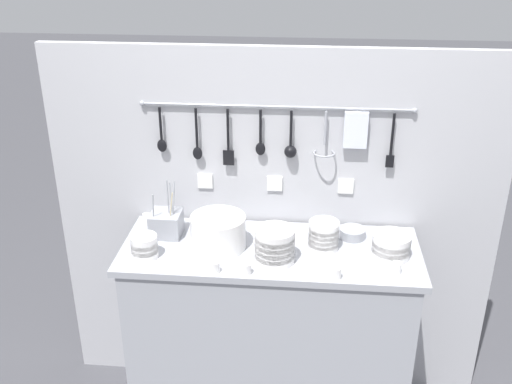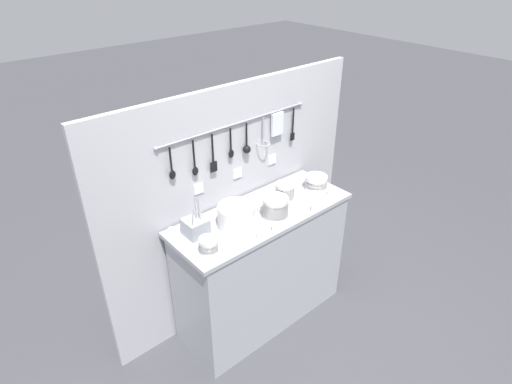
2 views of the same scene
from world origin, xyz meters
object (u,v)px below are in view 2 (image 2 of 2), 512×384
bowl_stack_back_corner (208,246)px  cup_edge_far (260,208)px  bowl_stack_tall_left (276,208)px  cup_mid_row (275,227)px  plate_stack (236,216)px  steel_mixing_bowl (287,185)px  cutlery_caddy (196,227)px  cup_back_right (172,231)px  cup_back_left (330,192)px  cup_beside_plates (312,177)px  bowl_stack_short_front (316,182)px  cup_front_left (314,207)px  bowl_stack_wide_centre (285,192)px  cup_centre (259,235)px

bowl_stack_back_corner → cup_edge_far: bowl_stack_back_corner is taller
bowl_stack_tall_left → cup_edge_far: bowl_stack_tall_left is taller
cup_mid_row → cup_edge_far: bearing=71.3°
plate_stack → steel_mixing_bowl: bearing=13.3°
steel_mixing_bowl → cutlery_caddy: cutlery_caddy is taller
cup_back_right → cup_back_left: 1.16m
cutlery_caddy → cup_back_left: size_ratio=5.63×
plate_stack → cutlery_caddy: bearing=160.0°
plate_stack → cup_beside_plates: bearing=6.8°
bowl_stack_short_front → cup_edge_far: bearing=176.1°
bowl_stack_tall_left → cup_back_left: size_ratio=3.52×
bowl_stack_short_front → cup_back_left: 0.13m
cup_front_left → cup_back_left: (0.24, 0.06, 0.00)m
steel_mixing_bowl → cup_mid_row: bearing=-142.2°
bowl_stack_tall_left → cup_back_right: size_ratio=3.52×
cup_back_right → bowl_stack_back_corner: bearing=-76.8°
bowl_stack_wide_centre → cup_front_left: bearing=-77.4°
bowl_stack_wide_centre → bowl_stack_back_corner: size_ratio=1.17×
cup_beside_plates → cup_edge_far: 0.60m
cup_back_right → cup_edge_far: bearing=-15.5°
bowl_stack_short_front → cutlery_caddy: bearing=174.0°
bowl_stack_short_front → cutlery_caddy: 1.00m
plate_stack → cup_centre: bearing=-85.3°
bowl_stack_back_corner → bowl_stack_short_front: bowl_stack_short_front is taller
bowl_stack_back_corner → steel_mixing_bowl: size_ratio=0.96×
cutlery_caddy → cup_mid_row: size_ratio=5.63×
bowl_stack_tall_left → cup_back_right: 0.68m
bowl_stack_wide_centre → bowl_stack_back_corner: bearing=-169.4°
cup_back_right → cup_centre: size_ratio=1.00×
cup_front_left → cup_beside_plates: bearing=43.7°
cup_beside_plates → bowl_stack_wide_centre: bearing=-169.1°
cup_front_left → cup_centre: 0.49m
bowl_stack_wide_centre → cup_back_right: 0.84m
steel_mixing_bowl → cup_back_right: bearing=177.1°
bowl_stack_back_corner → cup_mid_row: bowl_stack_back_corner is taller
bowl_stack_short_front → cup_back_right: (-1.11, 0.20, -0.03)m
cup_beside_plates → cup_mid_row: same height
bowl_stack_back_corner → steel_mixing_bowl: bowl_stack_back_corner is taller
bowl_stack_wide_centre → cup_back_right: (-0.82, 0.16, -0.04)m
cup_front_left → cup_back_left: same height
bowl_stack_back_corner → cup_centre: bearing=-16.0°
bowl_stack_back_corner → cup_mid_row: (0.44, -0.09, -0.03)m
cutlery_caddy → cup_centre: size_ratio=5.63×
bowl_stack_back_corner → cup_front_left: bearing=-6.4°
bowl_stack_back_corner → bowl_stack_short_front: size_ratio=0.70×
bowl_stack_tall_left → cup_back_left: (0.50, -0.04, -0.05)m
plate_stack → cup_beside_plates: 0.83m
cup_edge_far → cup_centre: (-0.21, -0.23, 0.00)m
bowl_stack_wide_centre → cup_beside_plates: bearing=10.9°
steel_mixing_bowl → cup_front_left: cup_front_left is taller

